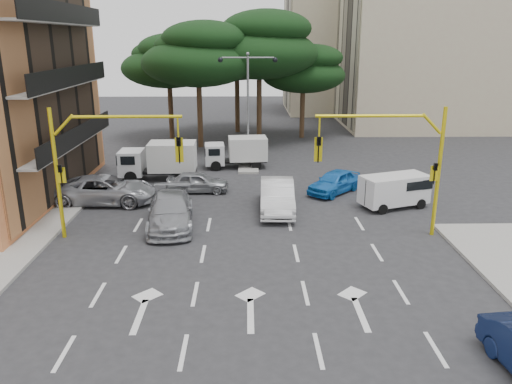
% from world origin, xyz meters
% --- Properties ---
extents(ground, '(120.00, 120.00, 0.00)m').
position_xyz_m(ground, '(0.00, 0.00, 0.00)').
color(ground, '#28282B').
rests_on(ground, ground).
extents(median_strip, '(1.40, 6.00, 0.15)m').
position_xyz_m(median_strip, '(0.00, 16.00, 0.07)').
color(median_strip, gray).
rests_on(median_strip, ground).
extents(apartment_beige_near, '(20.20, 12.15, 18.70)m').
position_xyz_m(apartment_beige_near, '(19.95, 32.00, 9.35)').
color(apartment_beige_near, '#BEAA8E').
rests_on(apartment_beige_near, ground).
extents(apartment_beige_far, '(16.20, 12.15, 16.70)m').
position_xyz_m(apartment_beige_far, '(12.95, 44.00, 8.35)').
color(apartment_beige_far, '#BEAA8E').
rests_on(apartment_beige_far, ground).
extents(pine_left_near, '(9.15, 9.15, 10.23)m').
position_xyz_m(pine_left_near, '(-3.94, 21.96, 7.60)').
color(pine_left_near, '#382616').
rests_on(pine_left_near, ground).
extents(pine_center, '(9.98, 9.98, 11.16)m').
position_xyz_m(pine_center, '(1.06, 23.96, 8.30)').
color(pine_center, '#382616').
rests_on(pine_center, ground).
extents(pine_left_far, '(8.32, 8.32, 9.30)m').
position_xyz_m(pine_left_far, '(-6.94, 25.96, 6.91)').
color(pine_left_far, '#382616').
rests_on(pine_left_far, ground).
extents(pine_right, '(7.49, 7.49, 8.37)m').
position_xyz_m(pine_right, '(5.06, 25.96, 6.22)').
color(pine_right, '#382616').
rests_on(pine_right, ground).
extents(pine_back, '(9.15, 9.15, 10.23)m').
position_xyz_m(pine_back, '(-0.94, 28.96, 7.60)').
color(pine_back, '#382616').
rests_on(pine_back, ground).
extents(signal_mast_right, '(5.79, 0.37, 6.00)m').
position_xyz_m(signal_mast_right, '(6.80, 1.99, 3.88)').
color(signal_mast_right, gold).
rests_on(signal_mast_right, ground).
extents(signal_mast_left, '(5.79, 0.37, 6.00)m').
position_xyz_m(signal_mast_left, '(-6.80, 1.99, 3.88)').
color(signal_mast_left, gold).
rests_on(signal_mast_left, ground).
extents(street_lamp_center, '(4.16, 0.36, 7.77)m').
position_xyz_m(street_lamp_center, '(0.00, 16.00, 5.43)').
color(street_lamp_center, slate).
rests_on(street_lamp_center, median_strip).
extents(car_white_hatch, '(1.90, 5.05, 1.65)m').
position_xyz_m(car_white_hatch, '(1.50, 5.54, 0.82)').
color(car_white_hatch, silver).
rests_on(car_white_hatch, ground).
extents(car_blue_compact, '(3.89, 3.99, 1.35)m').
position_xyz_m(car_blue_compact, '(5.12, 8.71, 0.68)').
color(car_blue_compact, blue).
rests_on(car_blue_compact, ground).
extents(car_silver_wagon, '(2.69, 5.49, 1.54)m').
position_xyz_m(car_silver_wagon, '(-3.86, 3.41, 0.77)').
color(car_silver_wagon, '#919398').
rests_on(car_silver_wagon, ground).
extents(car_silver_cross_a, '(5.66, 2.71, 1.56)m').
position_xyz_m(car_silver_cross_a, '(-8.00, 7.00, 0.78)').
color(car_silver_cross_a, '#A2A4AA').
rests_on(car_silver_cross_a, ground).
extents(car_silver_cross_b, '(3.69, 1.50, 1.25)m').
position_xyz_m(car_silver_cross_b, '(-3.05, 9.00, 0.63)').
color(car_silver_cross_b, gray).
rests_on(car_silver_cross_b, ground).
extents(van_white, '(3.99, 2.77, 1.82)m').
position_xyz_m(van_white, '(7.89, 6.00, 0.91)').
color(van_white, silver).
rests_on(van_white, ground).
extents(box_truck_a, '(5.00, 2.17, 2.44)m').
position_xyz_m(box_truck_a, '(-5.81, 11.87, 1.22)').
color(box_truck_a, silver).
rests_on(box_truck_a, ground).
extents(box_truck_b, '(4.56, 2.23, 2.18)m').
position_xyz_m(box_truck_b, '(-0.83, 14.88, 1.09)').
color(box_truck_b, silver).
rests_on(box_truck_b, ground).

